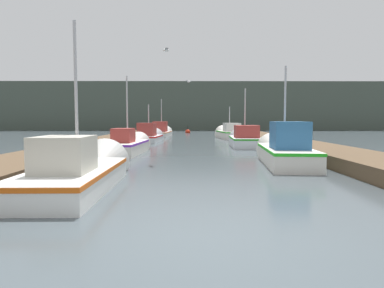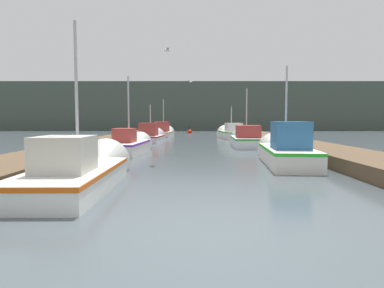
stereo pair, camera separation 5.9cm
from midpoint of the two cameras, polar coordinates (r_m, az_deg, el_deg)
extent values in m
plane|color=#424C51|center=(5.36, 3.37, -15.20)|extent=(200.00, 200.00, 0.00)
cube|color=brown|center=(21.84, -15.13, -0.03)|extent=(2.71, 40.00, 0.49)
cube|color=brown|center=(22.02, 16.39, -0.02)|extent=(2.71, 40.00, 0.49)
cube|color=#424C42|center=(62.14, 0.12, 6.08)|extent=(120.00, 16.00, 7.76)
cube|color=silver|center=(9.04, -19.09, -5.61)|extent=(1.82, 4.77, 0.56)
cube|color=#CE5613|center=(9.01, -19.12, -4.22)|extent=(1.85, 4.80, 0.10)
cone|color=silver|center=(11.76, -14.71, -3.30)|extent=(1.69, 0.99, 1.68)
cube|color=#B2AD9E|center=(8.39, -20.47, -1.60)|extent=(1.20, 1.38, 0.83)
cylinder|color=#B2B2B7|center=(9.28, -18.71, 7.82)|extent=(0.08, 0.08, 3.69)
cube|color=silver|center=(13.77, 15.47, -1.96)|extent=(2.07, 4.98, 0.69)
cube|color=green|center=(13.74, 15.50, -0.77)|extent=(2.10, 5.02, 0.10)
cone|color=silver|center=(16.69, 13.64, -0.89)|extent=(1.64, 1.23, 1.55)
cube|color=#2D6699|center=(13.11, 16.02, 1.43)|extent=(1.38, 1.78, 1.00)
cylinder|color=#B2B2B7|center=(14.06, 15.36, 6.06)|extent=(0.08, 0.08, 3.17)
cube|color=silver|center=(17.83, -10.78, -0.63)|extent=(1.79, 4.35, 0.63)
cube|color=purple|center=(17.81, -10.80, 0.18)|extent=(1.83, 4.38, 0.10)
cone|color=silver|center=(20.32, -9.01, -0.03)|extent=(1.51, 0.98, 1.46)
cube|color=#99332D|center=(17.27, -11.25, 1.42)|extent=(1.02, 1.34, 0.70)
cylinder|color=#B2B2B7|center=(18.08, -10.62, 5.78)|extent=(0.08, 0.08, 3.37)
cube|color=silver|center=(22.24, 9.02, 0.33)|extent=(1.99, 4.48, 0.64)
cube|color=green|center=(22.23, 9.03, 1.00)|extent=(2.02, 4.52, 0.10)
cone|color=silver|center=(24.92, 8.32, 0.74)|extent=(1.74, 1.07, 1.69)
cube|color=#99332D|center=(21.66, 9.21, 2.09)|extent=(1.50, 1.87, 0.77)
cylinder|color=#B2B2B7|center=(22.53, 8.98, 5.18)|extent=(0.08, 0.08, 3.13)
cube|color=silver|center=(26.94, -7.15, 0.87)|extent=(2.02, 3.77, 0.51)
cube|color=red|center=(26.93, -7.16, 1.28)|extent=(2.05, 3.81, 0.10)
cone|color=silver|center=(29.10, -6.27, 1.12)|extent=(1.70, 0.91, 1.64)
cube|color=#99332D|center=(26.46, -7.37, 2.43)|extent=(1.38, 1.48, 0.99)
cylinder|color=#B2B2B7|center=(27.16, -7.07, 3.99)|extent=(0.08, 0.08, 2.43)
cube|color=silver|center=(31.65, 6.57, 1.52)|extent=(2.24, 4.98, 0.69)
cube|color=#18A215|center=(31.64, 6.57, 2.04)|extent=(2.27, 5.02, 0.10)
cone|color=silver|center=(34.50, 5.52, 1.74)|extent=(1.77, 1.17, 1.68)
cube|color=silver|center=(31.03, 6.82, 2.80)|extent=(1.49, 1.81, 0.75)
cylinder|color=#B2B2B7|center=(31.97, 6.45, 4.20)|extent=(0.08, 0.08, 2.26)
cube|color=silver|center=(35.63, -4.99, 1.69)|extent=(1.99, 5.07, 0.52)
cube|color=#D16F38|center=(35.62, -4.99, 2.01)|extent=(2.02, 5.10, 0.10)
cone|color=silver|center=(38.64, -4.35, 1.88)|extent=(1.67, 1.20, 1.61)
cube|color=#99332D|center=(34.99, -5.14, 2.92)|extent=(1.43, 1.65, 1.04)
cylinder|color=#B2B2B7|center=(35.97, -4.93, 4.80)|extent=(0.08, 0.08, 3.36)
cylinder|color=#473523|center=(32.20, -8.03, 2.15)|extent=(0.24, 0.24, 1.36)
cylinder|color=silver|center=(32.19, -8.04, 3.40)|extent=(0.27, 0.27, 0.04)
cylinder|color=#473523|center=(32.21, -7.78, 1.80)|extent=(0.30, 0.30, 0.96)
cylinder|color=silver|center=(32.20, -7.79, 2.69)|extent=(0.34, 0.34, 0.04)
sphere|color=red|center=(44.00, -0.51, 2.05)|extent=(0.62, 0.62, 0.62)
cylinder|color=black|center=(43.99, -0.51, 2.78)|extent=(0.06, 0.06, 0.50)
ellipsoid|color=white|center=(26.05, -0.38, 10.36)|extent=(0.31, 0.28, 0.12)
cube|color=gray|center=(26.16, -0.20, 10.38)|extent=(0.26, 0.29, 0.07)
cube|color=gray|center=(25.94, -0.57, 10.43)|extent=(0.26, 0.29, 0.07)
ellipsoid|color=white|center=(14.98, -4.24, 15.31)|extent=(0.30, 0.20, 0.12)
cube|color=gray|center=(15.12, -4.32, 15.29)|extent=(0.18, 0.29, 0.07)
cube|color=gray|center=(14.85, -4.15, 15.49)|extent=(0.18, 0.29, 0.07)
camera|label=1|loc=(0.03, -89.88, 0.01)|focal=32.00mm
camera|label=2|loc=(0.03, 90.12, -0.01)|focal=32.00mm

